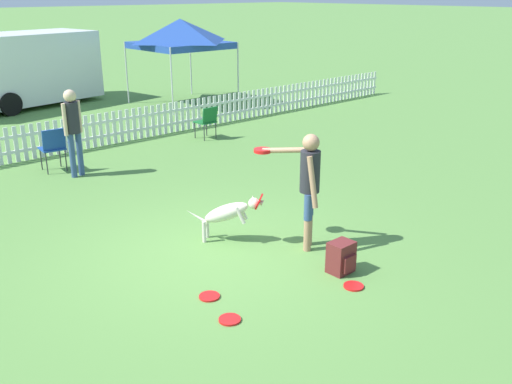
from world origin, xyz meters
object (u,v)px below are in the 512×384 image
object	(u,v)px
folding_chair_blue_left	(53,146)
equipment_trailer	(9,69)
backpack_on_grass	(341,257)
folding_chair_center	(207,120)
handler_person	(307,178)
canopy_tent_main	(180,34)
frisbee_midfield	(354,286)
spectator_standing	(73,124)
frisbee_near_dog	(209,296)
frisbee_near_handler	(230,320)
leaping_dog	(229,212)

from	to	relation	value
folding_chair_blue_left	equipment_trailer	world-z (taller)	equipment_trailer
backpack_on_grass	folding_chair_center	world-z (taller)	folding_chair_center
folding_chair_center	equipment_trailer	bearing A→B (deg)	-74.75
handler_person	folding_chair_blue_left	bearing A→B (deg)	63.09
equipment_trailer	folding_chair_blue_left	bearing A→B (deg)	-113.86
backpack_on_grass	canopy_tent_main	size ratio (longest dim) A/B	0.16
frisbee_midfield	folding_chair_center	size ratio (longest dim) A/B	0.31
spectator_standing	backpack_on_grass	bearing A→B (deg)	84.54
folding_chair_center	equipment_trailer	xyz separation A→B (m)	(-2.08, 7.23, 0.71)
frisbee_near_dog	canopy_tent_main	distance (m)	12.75
canopy_tent_main	equipment_trailer	bearing A→B (deg)	145.27
folding_chair_center	canopy_tent_main	bearing A→B (deg)	-119.10
folding_chair_blue_left	handler_person	bearing A→B (deg)	107.20
canopy_tent_main	handler_person	bearing A→B (deg)	-116.70
frisbee_near_dog	folding_chair_center	bearing A→B (deg)	52.34
equipment_trailer	frisbee_near_handler	bearing A→B (deg)	-110.83
canopy_tent_main	equipment_trailer	world-z (taller)	canopy_tent_main
canopy_tent_main	equipment_trailer	xyz separation A→B (m)	(-4.35, 3.02, -1.01)
folding_chair_center	leaping_dog	bearing A→B (deg)	54.37
handler_person	folding_chair_blue_left	xyz separation A→B (m)	(-1.11, 5.92, -0.51)
frisbee_near_handler	frisbee_midfield	distance (m)	1.70
handler_person	folding_chair_center	size ratio (longest dim) A/B	2.07
leaping_dog	spectator_standing	bearing A→B (deg)	-124.71
canopy_tent_main	frisbee_near_dog	bearing A→B (deg)	-124.10
leaping_dog	backpack_on_grass	bearing A→B (deg)	67.50
frisbee_near_handler	canopy_tent_main	xyz separation A→B (m)	(7.19, 10.96, 2.20)
leaping_dog	handler_person	bearing A→B (deg)	90.42
folding_chair_blue_left	spectator_standing	bearing A→B (deg)	115.82
frisbee_midfield	equipment_trailer	size ratio (longest dim) A/B	0.04
frisbee_midfield	backpack_on_grass	bearing A→B (deg)	62.19
handler_person	frisbee_midfield	xyz separation A→B (m)	(-0.42, -1.22, -1.04)
handler_person	equipment_trailer	bearing A→B (deg)	49.10
backpack_on_grass	spectator_standing	xyz separation A→B (m)	(-0.68, 6.19, 0.84)
backpack_on_grass	spectator_standing	size ratio (longest dim) A/B	0.25
frisbee_near_dog	folding_chair_blue_left	size ratio (longest dim) A/B	0.28
leaping_dog	canopy_tent_main	world-z (taller)	canopy_tent_main
handler_person	leaping_dog	distance (m)	1.26
frisbee_near_dog	folding_chair_blue_left	bearing A→B (deg)	82.54
frisbee_near_handler	folding_chair_blue_left	size ratio (longest dim) A/B	0.28
handler_person	spectator_standing	size ratio (longest dim) A/B	0.97
leaping_dog	frisbee_near_dog	distance (m)	1.70
handler_person	spectator_standing	distance (m)	5.42
spectator_standing	equipment_trailer	distance (m)	8.05
frisbee_near_dog	backpack_on_grass	size ratio (longest dim) A/B	0.60
frisbee_near_dog	equipment_trailer	world-z (taller)	equipment_trailer
equipment_trailer	folding_chair_center	bearing A→B (deg)	-83.30
frisbee_midfield	folding_chair_blue_left	world-z (taller)	folding_chair_blue_left
frisbee_midfield	folding_chair_center	distance (m)	7.92
folding_chair_center	equipment_trailer	size ratio (longest dim) A/B	0.13
frisbee_near_handler	frisbee_midfield	xyz separation A→B (m)	(1.64, -0.46, 0.00)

